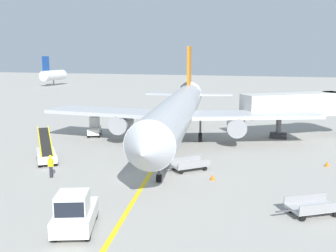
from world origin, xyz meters
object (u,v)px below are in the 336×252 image
object	(u,v)px
baggage_cart_loaded	(313,207)
safety_cone_nose_left	(327,164)
airliner	(178,111)
safety_cone_nose_right	(212,177)
baggage_tug_near_wing	(94,128)
jet_bridge	(304,105)
pushback_tug	(75,213)
baggage_cart_empty_trailing	(189,165)
ground_crew_marshaller	(51,166)
belt_loader_forward_hold	(46,153)

from	to	relation	value
baggage_cart_loaded	safety_cone_nose_left	distance (m)	10.78
airliner	safety_cone_nose_right	bearing A→B (deg)	-61.14
baggage_cart_loaded	safety_cone_nose_right	world-z (taller)	baggage_cart_loaded
baggage_cart_loaded	baggage_tug_near_wing	bearing A→B (deg)	144.90
jet_bridge	pushback_tug	size ratio (longest dim) A/B	2.93
baggage_cart_empty_trailing	ground_crew_marshaller	distance (m)	10.49
baggage_cart_empty_trailing	safety_cone_nose_right	world-z (taller)	baggage_cart_empty_trailing
ground_crew_marshaller	pushback_tug	bearing A→B (deg)	-48.37
belt_loader_forward_hold	safety_cone_nose_right	bearing A→B (deg)	-1.91
jet_bridge	safety_cone_nose_left	distance (m)	12.72
pushback_tug	baggage_tug_near_wing	bearing A→B (deg)	116.25
airliner	jet_bridge	size ratio (longest dim) A/B	2.97
airliner	safety_cone_nose_right	size ratio (longest dim) A/B	80.04
jet_bridge	baggage_cart_empty_trailing	distance (m)	19.05
jet_bridge	baggage_cart_empty_trailing	xyz separation A→B (m)	(-8.72, -16.65, -3.07)
belt_loader_forward_hold	safety_cone_nose_right	size ratio (longest dim) A/B	10.64
airliner	safety_cone_nose_right	distance (m)	12.16
baggage_cart_loaded	ground_crew_marshaller	distance (m)	18.15
belt_loader_forward_hold	ground_crew_marshaller	world-z (taller)	belt_loader_forward_hold
belt_loader_forward_hold	baggage_cart_loaded	world-z (taller)	belt_loader_forward_hold
airliner	pushback_tug	xyz separation A→B (m)	(0.60, -20.58, -2.42)
ground_crew_marshaller	baggage_cart_loaded	bearing A→B (deg)	-4.09
baggage_cart_empty_trailing	jet_bridge	bearing A→B (deg)	62.35
airliner	baggage_cart_empty_trailing	xyz separation A→B (m)	(3.46, -8.47, -2.95)
baggage_tug_near_wing	baggage_cart_loaded	xyz separation A→B (m)	(22.35, -15.71, -0.46)
airliner	baggage_tug_near_wing	world-z (taller)	airliner
airliner	baggage_cart_empty_trailing	distance (m)	9.61
baggage_cart_loaded	safety_cone_nose_left	size ratio (longest dim) A/B	8.17
baggage_tug_near_wing	baggage_cart_loaded	world-z (taller)	baggage_tug_near_wing
baggage_cart_loaded	belt_loader_forward_hold	bearing A→B (deg)	167.01
baggage_tug_near_wing	safety_cone_nose_left	size ratio (longest dim) A/B	6.16
baggage_cart_empty_trailing	safety_cone_nose_left	world-z (taller)	baggage_cart_empty_trailing
safety_cone_nose_left	jet_bridge	bearing A→B (deg)	97.87
belt_loader_forward_hold	baggage_cart_empty_trailing	bearing A→B (deg)	6.19
safety_cone_nose_left	safety_cone_nose_right	xyz separation A→B (m)	(-8.20, -6.29, 0.00)
airliner	ground_crew_marshaller	distance (m)	14.78
jet_bridge	baggage_cart_loaded	xyz separation A→B (m)	(0.10, -22.83, -3.07)
belt_loader_forward_hold	ground_crew_marshaller	distance (m)	4.62
jet_bridge	ground_crew_marshaller	xyz separation A→B (m)	(-18.00, -21.54, -2.63)
belt_loader_forward_hold	baggage_cart_loaded	xyz separation A→B (m)	(21.04, -4.85, -0.31)
jet_bridge	belt_loader_forward_hold	size ratio (longest dim) A/B	2.53
jet_bridge	safety_cone_nose_left	world-z (taller)	jet_bridge
airliner	baggage_cart_loaded	bearing A→B (deg)	-50.02
baggage_tug_near_wing	ground_crew_marshaller	distance (m)	15.03
baggage_cart_loaded	baggage_cart_empty_trailing	distance (m)	10.77
airliner	belt_loader_forward_hold	size ratio (longest dim) A/B	7.52
ground_crew_marshaller	baggage_cart_empty_trailing	bearing A→B (deg)	27.78
baggage_tug_near_wing	safety_cone_nose_right	world-z (taller)	baggage_tug_near_wing
airliner	baggage_cart_loaded	size ratio (longest dim) A/B	9.80
pushback_tug	safety_cone_nose_left	distance (m)	21.25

